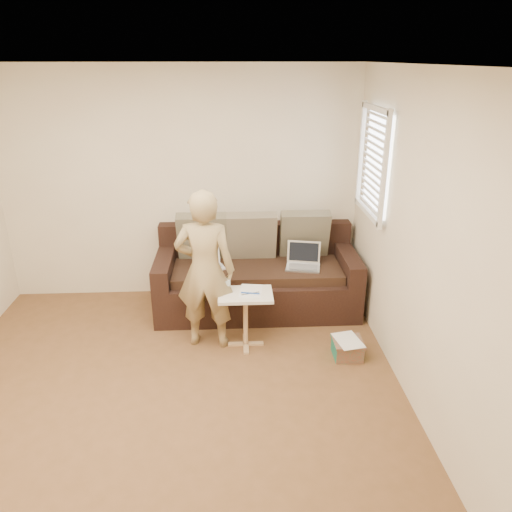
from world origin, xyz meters
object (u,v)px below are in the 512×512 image
sofa (257,273)px  laptop_white (209,268)px  striped_box (347,348)px  side_table (246,320)px  drinking_glass (227,286)px  laptop_silver (303,268)px  person (205,270)px

sofa → laptop_white: (-0.52, -0.06, 0.10)m
sofa → striped_box: 1.36m
side_table → striped_box: size_ratio=2.01×
drinking_glass → striped_box: size_ratio=0.43×
side_table → sofa: bearing=78.9°
laptop_white → drinking_glass: size_ratio=2.59×
laptop_silver → person: person is taller
striped_box → sofa: bearing=127.6°
laptop_silver → person: (-1.02, -0.61, 0.27)m
person → striped_box: bearing=174.0°
striped_box → side_table: bearing=165.1°
laptop_white → drinking_glass: (0.19, -0.67, 0.11)m
striped_box → person: bearing=166.6°
person → side_table: (0.37, -0.06, -0.50)m
person → side_table: person is taller
drinking_glass → striped_box: bearing=-15.2°
side_table → striped_box: 1.01m
laptop_white → striped_box: (1.32, -0.98, -0.43)m
laptop_silver → side_table: (-0.65, -0.67, -0.24)m
laptop_white → sofa: bearing=-13.6°
sofa → side_table: bearing=-101.1°
laptop_white → striped_box: laptop_white is taller
drinking_glass → laptop_silver: bearing=37.2°
laptop_silver → laptop_white: laptop_silver is taller
sofa → drinking_glass: (-0.33, -0.73, 0.20)m
sofa → laptop_white: 0.53m
person → drinking_glass: size_ratio=13.11×
laptop_silver → side_table: laptop_silver is taller
laptop_silver → person: size_ratio=0.23×
sofa → person: 0.97m
laptop_silver → laptop_white: size_ratio=1.17×
laptop_white → drinking_glass: drinking_glass is taller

